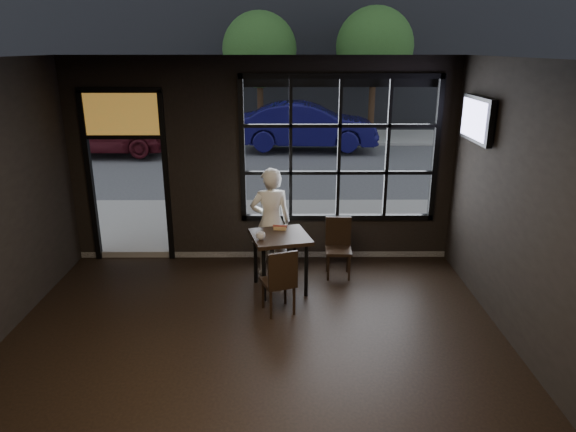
{
  "coord_description": "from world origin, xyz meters",
  "views": [
    {
      "loc": [
        0.36,
        -4.34,
        3.32
      ],
      "look_at": [
        0.4,
        2.2,
        1.15
      ],
      "focal_mm": 32.0,
      "sensor_mm": 36.0,
      "label": 1
    }
  ],
  "objects_px": {
    "cafe_table": "(280,262)",
    "chair_near": "(278,280)",
    "navy_car": "(307,126)",
    "man": "(271,222)"
  },
  "relations": [
    {
      "from": "cafe_table",
      "to": "navy_car",
      "type": "relative_size",
      "value": 0.18
    },
    {
      "from": "chair_near",
      "to": "man",
      "type": "bearing_deg",
      "value": -104.89
    },
    {
      "from": "man",
      "to": "navy_car",
      "type": "bearing_deg",
      "value": -103.41
    },
    {
      "from": "chair_near",
      "to": "navy_car",
      "type": "relative_size",
      "value": 0.2
    },
    {
      "from": "cafe_table",
      "to": "man",
      "type": "relative_size",
      "value": 0.5
    },
    {
      "from": "man",
      "to": "navy_car",
      "type": "height_order",
      "value": "man"
    },
    {
      "from": "cafe_table",
      "to": "man",
      "type": "bearing_deg",
      "value": 91.21
    },
    {
      "from": "cafe_table",
      "to": "chair_near",
      "type": "xyz_separation_m",
      "value": [
        -0.02,
        -0.66,
        0.03
      ]
    },
    {
      "from": "cafe_table",
      "to": "navy_car",
      "type": "height_order",
      "value": "navy_car"
    },
    {
      "from": "chair_near",
      "to": "cafe_table",
      "type": "bearing_deg",
      "value": -112.5
    }
  ]
}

